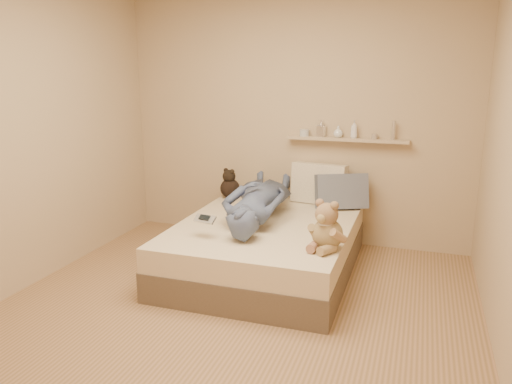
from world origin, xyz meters
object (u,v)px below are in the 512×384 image
(bed, at_px, (266,247))
(teddy_bear, at_px, (326,229))
(wall_shelf, at_px, (347,139))
(game_console, at_px, (205,219))
(dark_plush, at_px, (230,185))
(pillow_cream, at_px, (319,184))
(person, at_px, (258,199))
(pillow_grey, at_px, (342,191))

(bed, relative_size, teddy_bear, 4.85)
(teddy_bear, relative_size, wall_shelf, 0.33)
(game_console, height_order, wall_shelf, wall_shelf)
(teddy_bear, distance_m, dark_plush, 1.74)
(bed, xyz_separation_m, pillow_cream, (0.30, 0.83, 0.43))
(pillow_cream, distance_m, person, 0.82)
(pillow_cream, bearing_deg, teddy_bear, -76.07)
(bed, bearing_deg, wall_shelf, 58.82)
(game_console, distance_m, pillow_cream, 1.51)
(bed, distance_m, dark_plush, 1.02)
(teddy_bear, xyz_separation_m, person, (-0.75, 0.61, 0.02))
(dark_plush, bearing_deg, pillow_grey, -1.55)
(bed, bearing_deg, teddy_bear, -37.79)
(bed, relative_size, pillow_grey, 3.80)
(teddy_bear, distance_m, pillow_cream, 1.36)
(dark_plush, relative_size, pillow_cream, 0.58)
(person, relative_size, wall_shelf, 1.25)
(bed, bearing_deg, pillow_cream, 70.00)
(game_console, xyz_separation_m, teddy_bear, (0.98, 0.04, 0.00))
(dark_plush, relative_size, pillow_grey, 0.63)
(pillow_cream, bearing_deg, bed, -110.00)
(teddy_bear, bearing_deg, pillow_cream, 103.93)
(teddy_bear, height_order, pillow_grey, teddy_bear)
(dark_plush, distance_m, pillow_cream, 0.94)
(game_console, height_order, dark_plush, dark_plush)
(person, bearing_deg, bed, 127.77)
(dark_plush, xyz_separation_m, pillow_grey, (1.18, -0.03, 0.03))
(game_console, height_order, person, person)
(game_console, bearing_deg, pillow_cream, 64.28)
(wall_shelf, bearing_deg, pillow_grey, -89.00)
(pillow_grey, xyz_separation_m, person, (-0.67, -0.57, 0.01))
(wall_shelf, bearing_deg, bed, -121.18)
(bed, relative_size, person, 1.27)
(bed, bearing_deg, person, 134.25)
(bed, xyz_separation_m, person, (-0.12, 0.12, 0.41))
(teddy_bear, distance_m, wall_shelf, 1.48)
(game_console, height_order, teddy_bear, teddy_bear)
(pillow_cream, xyz_separation_m, person, (-0.42, -0.71, -0.02))
(teddy_bear, bearing_deg, game_console, -177.70)
(game_console, bearing_deg, person, 70.28)
(dark_plush, distance_m, pillow_grey, 1.18)
(dark_plush, distance_m, person, 0.79)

